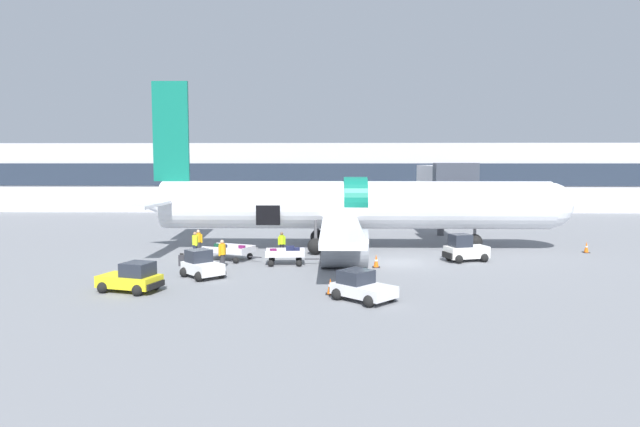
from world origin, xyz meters
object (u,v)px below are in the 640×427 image
(baggage_tug_mid, at_px, (362,287))
(baggage_tug_spare, at_px, (465,250))
(suitcase_on_tarmac_spare, at_px, (195,263))
(baggage_cart_loading, at_px, (229,252))
(baggage_tug_lead, at_px, (202,266))
(ground_crew_driver, at_px, (222,253))
(suitcase_on_tarmac_upright, at_px, (182,260))
(baggage_cart_queued, at_px, (286,256))
(airplane, at_px, (349,207))
(ground_crew_loader_a, at_px, (198,241))
(ground_crew_supervisor, at_px, (195,244))
(ground_crew_loader_b, at_px, (282,243))
(baggage_tug_rear, at_px, (132,279))

(baggage_tug_mid, relative_size, baggage_tug_spare, 1.06)
(suitcase_on_tarmac_spare, bearing_deg, baggage_tug_mid, -39.52)
(baggage_tug_mid, height_order, baggage_cart_loading, baggage_tug_mid)
(baggage_tug_lead, bearing_deg, ground_crew_driver, 76.73)
(ground_crew_driver, bearing_deg, suitcase_on_tarmac_upright, 166.06)
(baggage_cart_queued, bearing_deg, suitcase_on_tarmac_spare, -170.35)
(airplane, distance_m, baggage_cart_loading, 9.63)
(airplane, bearing_deg, ground_crew_loader_a, -168.17)
(baggage_tug_lead, xyz_separation_m, baggage_cart_queued, (4.39, 4.00, -0.09))
(baggage_tug_mid, height_order, suitcase_on_tarmac_spare, baggage_tug_mid)
(baggage_tug_lead, relative_size, ground_crew_supervisor, 1.61)
(baggage_tug_lead, bearing_deg, suitcase_on_tarmac_spare, 110.12)
(ground_crew_loader_a, relative_size, ground_crew_driver, 0.96)
(ground_crew_loader_a, bearing_deg, ground_crew_loader_b, -5.92)
(baggage_tug_lead, relative_size, baggage_tug_rear, 0.82)
(baggage_tug_spare, relative_size, baggage_cart_loading, 0.76)
(ground_crew_loader_a, relative_size, ground_crew_supervisor, 0.98)
(baggage_tug_mid, bearing_deg, ground_crew_loader_b, 111.23)
(ground_crew_loader_a, bearing_deg, baggage_tug_rear, -92.76)
(ground_crew_loader_b, relative_size, ground_crew_driver, 0.92)
(ground_crew_driver, xyz_separation_m, suitcase_on_tarmac_upright, (-2.63, 0.65, -0.56))
(baggage_tug_mid, xyz_separation_m, suitcase_on_tarmac_spare, (-9.77, 8.06, -0.36))
(baggage_cart_queued, relative_size, suitcase_on_tarmac_upright, 4.21)
(baggage_cart_loading, bearing_deg, ground_crew_driver, -88.26)
(ground_crew_loader_a, distance_m, ground_crew_driver, 6.10)
(baggage_tug_lead, distance_m, baggage_tug_spare, 16.72)
(baggage_tug_rear, relative_size, baggage_cart_queued, 0.98)
(baggage_tug_rear, xyz_separation_m, baggage_tug_spare, (18.47, 8.96, 0.09))
(ground_crew_loader_a, height_order, suitcase_on_tarmac_upright, ground_crew_loader_a)
(baggage_cart_queued, height_order, ground_crew_supervisor, ground_crew_supervisor)
(ground_crew_loader_b, height_order, suitcase_on_tarmac_upright, ground_crew_loader_b)
(ground_crew_driver, xyz_separation_m, suitcase_on_tarmac_spare, (-1.75, 0.39, -0.67))
(baggage_tug_spare, distance_m, baggage_cart_queued, 11.51)
(baggage_tug_mid, relative_size, ground_crew_loader_a, 1.93)
(baggage_cart_queued, bearing_deg, suitcase_on_tarmac_upright, -173.97)
(baggage_cart_loading, distance_m, ground_crew_supervisor, 2.84)
(ground_crew_supervisor, xyz_separation_m, suitcase_on_tarmac_spare, (0.87, -3.63, -0.65))
(ground_crew_loader_a, xyz_separation_m, suitcase_on_tarmac_upright, (0.10, -4.79, -0.53))
(airplane, distance_m, ground_crew_driver, 11.17)
(airplane, xyz_separation_m, suitcase_on_tarmac_upright, (-10.45, -7.01, -2.78))
(airplane, xyz_separation_m, baggage_tug_mid, (0.19, -15.33, -2.52))
(ground_crew_loader_b, bearing_deg, baggage_tug_mid, -68.77)
(baggage_tug_mid, relative_size, ground_crew_supervisor, 1.89)
(baggage_tug_spare, relative_size, suitcase_on_tarmac_upright, 3.75)
(baggage_tug_lead, distance_m, ground_crew_driver, 2.76)
(baggage_cart_queued, distance_m, ground_crew_loader_a, 7.70)
(baggage_tug_lead, height_order, ground_crew_loader_b, ground_crew_loader_b)
(baggage_tug_rear, bearing_deg, ground_crew_loader_a, 87.24)
(ground_crew_loader_a, bearing_deg, baggage_tug_spare, -8.50)
(airplane, bearing_deg, baggage_tug_rear, -128.76)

